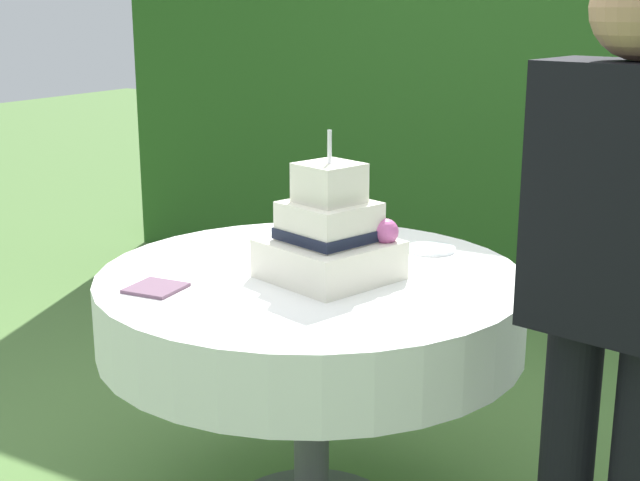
% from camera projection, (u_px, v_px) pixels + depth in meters
% --- Properties ---
extents(foliage_hedge, '(5.20, 0.52, 2.89)m').
position_uv_depth(foliage_hedge, '(572.00, 15.00, 4.33)').
color(foliage_hedge, '#28561E').
rests_on(foliage_hedge, ground_plane).
extents(cake_table, '(1.20, 1.20, 0.78)m').
position_uv_depth(cake_table, '(311.00, 310.00, 2.52)').
color(cake_table, '#4C4C51').
rests_on(cake_table, ground_plane).
extents(wedding_cake, '(0.38, 0.38, 0.41)m').
position_uv_depth(wedding_cake, '(330.00, 238.00, 2.42)').
color(wedding_cake, silver).
rests_on(wedding_cake, cake_table).
extents(serving_plate_near, '(0.13, 0.13, 0.01)m').
position_uv_depth(serving_plate_near, '(305.00, 240.00, 2.81)').
color(serving_plate_near, white).
rests_on(serving_plate_near, cake_table).
extents(serving_plate_far, '(0.14, 0.14, 0.01)m').
position_uv_depth(serving_plate_far, '(431.00, 249.00, 2.71)').
color(serving_plate_far, white).
rests_on(serving_plate_far, cake_table).
extents(napkin_stack, '(0.14, 0.14, 0.01)m').
position_uv_depth(napkin_stack, '(156.00, 288.00, 2.34)').
color(napkin_stack, '#6B4C60').
rests_on(napkin_stack, cake_table).
extents(standing_person, '(0.39, 0.26, 1.60)m').
position_uv_depth(standing_person, '(617.00, 296.00, 1.82)').
color(standing_person, black).
rests_on(standing_person, ground_plane).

